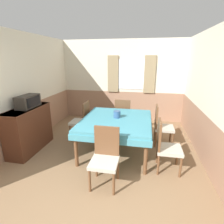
% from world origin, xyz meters
% --- Properties ---
extents(wall_back, '(4.35, 0.10, 2.60)m').
position_xyz_m(wall_back, '(0.02, 4.26, 1.31)').
color(wall_back, silver).
rests_on(wall_back, ground_plane).
extents(wall_left, '(0.05, 4.64, 2.60)m').
position_xyz_m(wall_left, '(-2.00, 2.12, 1.30)').
color(wall_left, silver).
rests_on(wall_left, ground_plane).
extents(wall_right, '(0.05, 4.64, 2.60)m').
position_xyz_m(wall_right, '(2.00, 2.12, 1.30)').
color(wall_right, silver).
rests_on(wall_right, ground_plane).
extents(dining_table, '(1.50, 1.67, 0.76)m').
position_xyz_m(dining_table, '(0.20, 2.02, 0.66)').
color(dining_table, teal).
rests_on(dining_table, ground_plane).
extents(chair_right_far, '(0.44, 0.44, 0.97)m').
position_xyz_m(chair_right_far, '(1.19, 2.54, 0.51)').
color(chair_right_far, brown).
rests_on(chair_right_far, ground_plane).
extents(chair_head_window, '(0.44, 0.44, 0.97)m').
position_xyz_m(chair_head_window, '(0.20, 3.11, 0.51)').
color(chair_head_window, brown).
rests_on(chair_head_window, ground_plane).
extents(chair_head_near, '(0.44, 0.44, 0.97)m').
position_xyz_m(chair_head_near, '(0.20, 0.94, 0.51)').
color(chair_head_near, brown).
rests_on(chair_head_near, ground_plane).
extents(chair_right_near, '(0.44, 0.44, 0.97)m').
position_xyz_m(chair_right_near, '(1.19, 1.50, 0.51)').
color(chair_right_near, brown).
rests_on(chair_right_near, ground_plane).
extents(chair_left_far, '(0.44, 0.44, 0.97)m').
position_xyz_m(chair_left_far, '(-0.80, 2.54, 0.51)').
color(chair_left_far, brown).
rests_on(chair_left_far, ground_plane).
extents(sideboard, '(0.46, 1.18, 0.99)m').
position_xyz_m(sideboard, '(-1.74, 1.70, 0.50)').
color(sideboard, '#4C2819').
rests_on(sideboard, ground_plane).
extents(tv, '(0.29, 0.54, 0.27)m').
position_xyz_m(tv, '(-1.71, 1.76, 1.13)').
color(tv, '#2D2823').
rests_on(tv, sideboard).
extents(vase, '(0.16, 0.16, 0.15)m').
position_xyz_m(vase, '(0.19, 2.11, 0.84)').
color(vase, '#335684').
rests_on(vase, dining_table).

